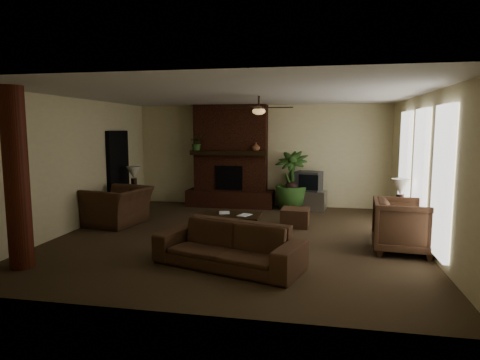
% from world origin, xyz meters
% --- Properties ---
extents(room_shell, '(7.00, 7.00, 7.00)m').
position_xyz_m(room_shell, '(0.00, 0.00, 1.40)').
color(room_shell, '#4A3925').
rests_on(room_shell, ground).
extents(fireplace, '(2.40, 0.70, 2.80)m').
position_xyz_m(fireplace, '(-0.80, 3.22, 1.16)').
color(fireplace, '#4B2214').
rests_on(fireplace, ground).
extents(windows, '(0.08, 3.65, 2.35)m').
position_xyz_m(windows, '(3.45, 0.20, 1.35)').
color(windows, white).
rests_on(windows, ground).
extents(log_column, '(0.36, 0.36, 2.80)m').
position_xyz_m(log_column, '(-2.95, -2.40, 1.40)').
color(log_column, '#5A2416').
rests_on(log_column, ground).
extents(doorway, '(0.10, 1.00, 2.10)m').
position_xyz_m(doorway, '(-3.44, 1.80, 1.05)').
color(doorway, black).
rests_on(doorway, ground).
extents(ceiling_fan, '(1.35, 1.35, 0.37)m').
position_xyz_m(ceiling_fan, '(0.40, 0.30, 2.53)').
color(ceiling_fan, black).
rests_on(ceiling_fan, ceiling).
extents(sofa, '(2.43, 1.35, 0.91)m').
position_xyz_m(sofa, '(0.23, -1.77, 0.46)').
color(sofa, '#4E3321').
rests_on(sofa, ground).
extents(armchair_left, '(1.04, 1.41, 1.13)m').
position_xyz_m(armchair_left, '(-2.82, 0.55, 0.56)').
color(armchair_left, '#4E3321').
rests_on(armchair_left, ground).
extents(armchair_right, '(1.03, 1.08, 1.03)m').
position_xyz_m(armchair_right, '(3.08, -0.46, 0.52)').
color(armchair_right, '#4E3321').
rests_on(armchair_right, ground).
extents(coffee_table, '(1.20, 0.70, 0.43)m').
position_xyz_m(coffee_table, '(-0.14, 0.10, 0.37)').
color(coffee_table, black).
rests_on(coffee_table, ground).
extents(ottoman, '(0.63, 0.63, 0.40)m').
position_xyz_m(ottoman, '(1.11, 1.11, 0.20)').
color(ottoman, '#4E3321').
rests_on(ottoman, ground).
extents(tv_stand, '(0.92, 0.64, 0.50)m').
position_xyz_m(tv_stand, '(1.39, 3.15, 0.25)').
color(tv_stand, '#ACACAF').
rests_on(tv_stand, ground).
extents(tv, '(0.77, 0.69, 0.52)m').
position_xyz_m(tv, '(1.35, 3.14, 0.76)').
color(tv, '#38383B').
rests_on(tv, tv_stand).
extents(floor_vase, '(0.34, 0.34, 0.77)m').
position_xyz_m(floor_vase, '(0.91, 2.94, 0.43)').
color(floor_vase, '#34231D').
rests_on(floor_vase, ground).
extents(floor_plant, '(1.24, 1.73, 0.87)m').
position_xyz_m(floor_plant, '(0.88, 3.04, 0.44)').
color(floor_plant, '#345D25').
rests_on(floor_plant, ground).
extents(side_table_left, '(0.65, 0.65, 0.55)m').
position_xyz_m(side_table_left, '(-3.08, 1.83, 0.28)').
color(side_table_left, black).
rests_on(side_table_left, ground).
extents(lamp_left, '(0.38, 0.38, 0.65)m').
position_xyz_m(lamp_left, '(-3.02, 1.79, 1.00)').
color(lamp_left, black).
rests_on(lamp_left, side_table_left).
extents(side_table_right, '(0.65, 0.65, 0.55)m').
position_xyz_m(side_table_right, '(3.14, 0.38, 0.28)').
color(side_table_right, black).
rests_on(side_table_right, ground).
extents(lamp_right, '(0.44, 0.44, 0.65)m').
position_xyz_m(lamp_right, '(3.15, 0.36, 1.00)').
color(lamp_right, black).
rests_on(lamp_right, side_table_right).
extents(mantel_plant, '(0.48, 0.51, 0.33)m').
position_xyz_m(mantel_plant, '(-1.68, 2.94, 1.72)').
color(mantel_plant, '#345D25').
rests_on(mantel_plant, fireplace).
extents(mantel_vase, '(0.25, 0.26, 0.22)m').
position_xyz_m(mantel_vase, '(-0.06, 2.98, 1.67)').
color(mantel_vase, '#905939').
rests_on(mantel_vase, fireplace).
extents(book_a, '(0.22, 0.08, 0.29)m').
position_xyz_m(book_a, '(-0.38, 0.13, 0.57)').
color(book_a, '#999999').
rests_on(book_a, coffee_table).
extents(book_b, '(0.21, 0.10, 0.29)m').
position_xyz_m(book_b, '(0.06, 0.06, 0.58)').
color(book_b, '#999999').
rests_on(book_b, coffee_table).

